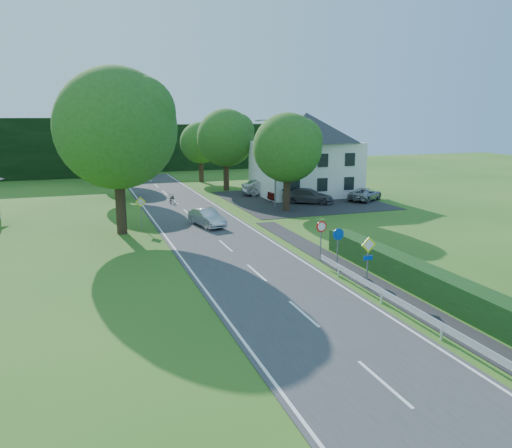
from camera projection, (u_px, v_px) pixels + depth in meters
name	position (u px, v px, depth m)	size (l,w,h in m)	color
ground	(384.00, 384.00, 15.71)	(160.00, 160.00, 0.00)	#265919
road	(218.00, 239.00, 34.13)	(7.00, 80.00, 0.04)	#37383A
footpath	(465.00, 335.00, 19.16)	(1.50, 44.00, 0.04)	black
parking_pad	(299.00, 200.00, 50.01)	(14.00, 16.00, 0.04)	black
line_edge_left	(170.00, 243.00, 33.06)	(0.12, 80.00, 0.01)	white
line_edge_right	(262.00, 235.00, 35.18)	(0.12, 80.00, 0.01)	white
line_centre	(218.00, 239.00, 34.12)	(0.12, 80.00, 0.01)	white
guardrail	(505.00, 369.00, 15.96)	(0.12, 26.00, 0.69)	silver
tree_main	(118.00, 152.00, 34.63)	(9.40, 9.40, 11.64)	#2A5519
tree_left_far	(117.00, 156.00, 50.02)	(7.00, 7.00, 8.58)	#2A5519
tree_right_far	(226.00, 150.00, 55.72)	(7.40, 7.40, 9.09)	#2A5519
tree_left_back	(114.00, 151.00, 61.29)	(6.60, 6.60, 8.07)	#2A5519
tree_right_back	(201.00, 152.00, 62.92)	(6.20, 6.20, 7.56)	#2A5519
tree_right_mid	(287.00, 163.00, 43.36)	(7.00, 7.00, 8.58)	#2A5519
treeline_right	(190.00, 147.00, 78.38)	(30.00, 5.00, 7.00)	black
house_white	(306.00, 153.00, 52.50)	(10.60, 8.40, 8.60)	white
streetlight	(274.00, 159.00, 45.02)	(2.03, 0.18, 8.00)	gray
sign_priority_right	(368.00, 253.00, 24.08)	(0.78, 0.09, 2.59)	gray
sign_roundabout	(338.00, 241.00, 26.87)	(0.64, 0.08, 2.37)	gray
sign_speed_limit	(321.00, 231.00, 28.68)	(0.64, 0.11, 2.37)	gray
sign_priority_left	(141.00, 206.00, 36.89)	(0.78, 0.09, 2.44)	gray
moving_car	(207.00, 218.00, 37.93)	(1.39, 4.00, 1.32)	#B5B5BA
motorcycle	(172.00, 198.00, 48.20)	(0.64, 1.82, 0.96)	black
parked_car_red	(287.00, 194.00, 49.43)	(1.57, 3.89, 1.33)	maroon
parked_car_silver_a	(266.00, 187.00, 52.83)	(1.72, 4.94, 1.63)	#B0B0B5
parked_car_grey	(308.00, 196.00, 47.94)	(1.97, 4.83, 1.40)	#4F4E53
parked_car_silver_b	(365.00, 194.00, 49.47)	(2.06, 4.47, 1.24)	#9A999F
parasol	(296.00, 190.00, 50.83)	(1.85, 1.88, 1.70)	red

